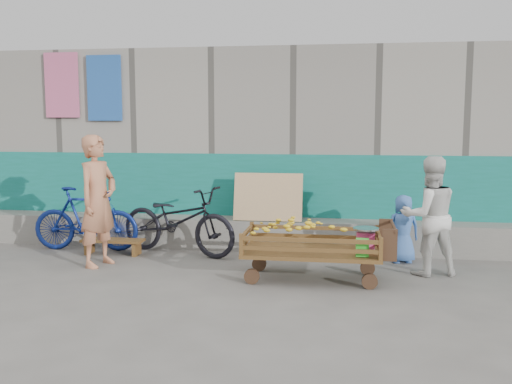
# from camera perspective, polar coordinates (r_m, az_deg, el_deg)

# --- Properties ---
(ground) EXTENTS (80.00, 80.00, 0.00)m
(ground) POSITION_cam_1_polar(r_m,az_deg,el_deg) (6.36, -4.21, -10.29)
(ground) COLOR #5A5652
(ground) RESTS_ON ground
(building_wall) EXTENTS (12.00, 3.50, 3.00)m
(building_wall) POSITION_cam_1_polar(r_m,az_deg,el_deg) (10.06, 0.88, 4.68)
(building_wall) COLOR gray
(building_wall) RESTS_ON ground
(banana_cart) EXTENTS (1.78, 0.81, 0.76)m
(banana_cart) POSITION_cam_1_polar(r_m,az_deg,el_deg) (6.86, 5.34, -4.55)
(banana_cart) COLOR #563517
(banana_cart) RESTS_ON ground
(bench) EXTENTS (0.89, 0.27, 0.22)m
(bench) POSITION_cam_1_polar(r_m,az_deg,el_deg) (8.42, -14.14, -4.99)
(bench) COLOR #563517
(bench) RESTS_ON ground
(vendor_man) EXTENTS (0.57, 0.72, 1.72)m
(vendor_man) POSITION_cam_1_polar(r_m,az_deg,el_deg) (7.72, -15.52, -0.86)
(vendor_man) COLOR #B8724F
(vendor_man) RESTS_ON ground
(woman) EXTENTS (0.83, 0.72, 1.47)m
(woman) POSITION_cam_1_polar(r_m,az_deg,el_deg) (7.34, 16.95, -2.29)
(woman) COLOR silver
(woman) RESTS_ON ground
(child) EXTENTS (0.50, 0.39, 0.92)m
(child) POSITION_cam_1_polar(r_m,az_deg,el_deg) (7.91, 14.48, -3.58)
(child) COLOR #406DB9
(child) RESTS_ON ground
(bicycle_dark) EXTENTS (1.97, 1.19, 0.98)m
(bicycle_dark) POSITION_cam_1_polar(r_m,az_deg,el_deg) (8.22, -7.81, -2.81)
(bicycle_dark) COLOR black
(bicycle_dark) RESTS_ON ground
(bicycle_blue) EXTENTS (1.59, 0.54, 0.94)m
(bicycle_blue) POSITION_cam_1_polar(r_m,az_deg,el_deg) (8.72, -16.65, -2.59)
(bicycle_blue) COLOR navy
(bicycle_blue) RESTS_ON ground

